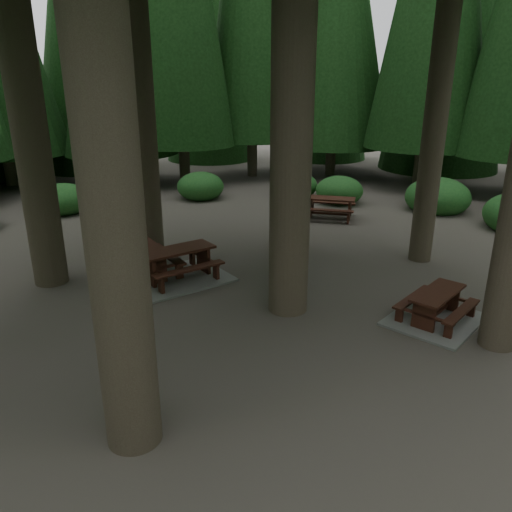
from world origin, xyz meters
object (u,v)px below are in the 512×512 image
object	(u,v)px
picnic_table_a	(436,312)
picnic_table_c	(178,269)
picnic_table_d	(330,205)
picnic_table_b	(145,256)

from	to	relation	value
picnic_table_a	picnic_table_c	world-z (taller)	picnic_table_c
picnic_table_d	picnic_table_b	bearing A→B (deg)	-121.20
picnic_table_b	picnic_table_c	bearing A→B (deg)	-137.23
picnic_table_a	picnic_table_d	distance (m)	8.13
picnic_table_a	picnic_table_d	world-z (taller)	picnic_table_d
picnic_table_b	picnic_table_c	world-z (taller)	picnic_table_c
picnic_table_c	picnic_table_d	xyz separation A→B (m)	(6.21, 4.02, 0.22)
picnic_table_a	picnic_table_c	bearing A→B (deg)	109.79
picnic_table_d	picnic_table_a	bearing A→B (deg)	-68.69
picnic_table_d	picnic_table_c	bearing A→B (deg)	-115.08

